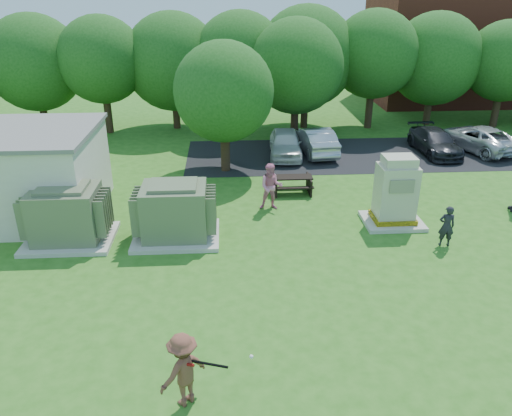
{
  "coord_description": "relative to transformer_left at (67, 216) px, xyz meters",
  "views": [
    {
      "loc": [
        -0.97,
        -11.43,
        8.22
      ],
      "look_at": [
        0.0,
        4.0,
        1.3
      ],
      "focal_mm": 35.0,
      "sensor_mm": 36.0,
      "label": 1
    }
  ],
  "objects": [
    {
      "name": "batter",
      "position": [
        4.52,
        -7.72,
        -0.1
      ],
      "size": [
        1.28,
        1.22,
        1.74
      ],
      "primitive_type": "imported",
      "rotation": [
        0.0,
        0.0,
        3.83
      ],
      "color": "brown",
      "rests_on": "ground"
    },
    {
      "name": "car_silver_b",
      "position": [
        19.15,
        9.44,
        -0.3
      ],
      "size": [
        3.64,
        5.25,
        1.33
      ],
      "primitive_type": "imported",
      "rotation": [
        0.0,
        0.0,
        3.47
      ],
      "color": "silver",
      "rests_on": "ground"
    },
    {
      "name": "person_at_picnic",
      "position": [
        7.28,
        2.3,
        -0.02
      ],
      "size": [
        0.97,
        0.79,
        1.89
      ],
      "primitive_type": "imported",
      "rotation": [
        0.0,
        0.0,
        -0.08
      ],
      "color": "pink",
      "rests_on": "ground"
    },
    {
      "name": "ground",
      "position": [
        6.5,
        -4.5,
        -0.97
      ],
      "size": [
        120.0,
        120.0,
        0.0
      ],
      "primitive_type": "plane",
      "color": "#2D6619",
      "rests_on": "ground"
    },
    {
      "name": "generator_cabinet",
      "position": [
        11.73,
        0.69,
        0.18
      ],
      "size": [
        2.17,
        1.77,
        2.64
      ],
      "color": "beige",
      "rests_on": "ground"
    },
    {
      "name": "batting_equipment",
      "position": [
        5.12,
        -7.85,
        0.17
      ],
      "size": [
        1.45,
        0.41,
        0.12
      ],
      "color": "black",
      "rests_on": "ground"
    },
    {
      "name": "car_dark",
      "position": [
        16.62,
        9.02,
        -0.35
      ],
      "size": [
        1.91,
        4.34,
        1.24
      ],
      "primitive_type": "imported",
      "rotation": [
        0.0,
        0.0,
        0.04
      ],
      "color": "black",
      "rests_on": "ground"
    },
    {
      "name": "transformer_left",
      "position": [
        0.0,
        0.0,
        0.0
      ],
      "size": [
        3.0,
        2.4,
        2.07
      ],
      "color": "beige",
      "rests_on": "ground"
    },
    {
      "name": "brick_building",
      "position": [
        24.5,
        22.5,
        3.03
      ],
      "size": [
        15.0,
        8.0,
        8.0
      ],
      "primitive_type": "cube",
      "color": "maroon",
      "rests_on": "ground"
    },
    {
      "name": "tree_row",
      "position": [
        8.25,
        14.0,
        3.18
      ],
      "size": [
        41.3,
        13.3,
        7.3
      ],
      "color": "#47301E",
      "rests_on": "ground"
    },
    {
      "name": "car_silver_a",
      "position": [
        10.29,
        9.42,
        -0.27
      ],
      "size": [
        1.91,
        4.39,
        1.4
      ],
      "primitive_type": "imported",
      "rotation": [
        0.0,
        0.0,
        3.24
      ],
      "color": "#A9AAAE",
      "rests_on": "ground"
    },
    {
      "name": "car_white",
      "position": [
        8.63,
        9.04,
        -0.28
      ],
      "size": [
        1.91,
        4.13,
        1.37
      ],
      "primitive_type": "imported",
      "rotation": [
        0.0,
        0.0,
        -0.07
      ],
      "color": "silver",
      "rests_on": "ground"
    },
    {
      "name": "parking_strip",
      "position": [
        13.5,
        9.0,
        -0.96
      ],
      "size": [
        20.0,
        6.0,
        0.01
      ],
      "primitive_type": "cube",
      "color": "#232326",
      "rests_on": "ground"
    },
    {
      "name": "transformer_right",
      "position": [
        3.7,
        0.0,
        0.0
      ],
      "size": [
        3.0,
        2.4,
        2.07
      ],
      "color": "beige",
      "rests_on": "ground"
    },
    {
      "name": "person_by_generator",
      "position": [
        12.96,
        -1.15,
        -0.23
      ],
      "size": [
        0.58,
        0.42,
        1.47
      ],
      "primitive_type": "imported",
      "rotation": [
        0.0,
        0.0,
        3.0
      ],
      "color": "black",
      "rests_on": "ground"
    },
    {
      "name": "picnic_table",
      "position": [
        8.34,
        3.96,
        -0.51
      ],
      "size": [
        1.72,
        1.29,
        0.74
      ],
      "color": "black",
      "rests_on": "ground"
    }
  ]
}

